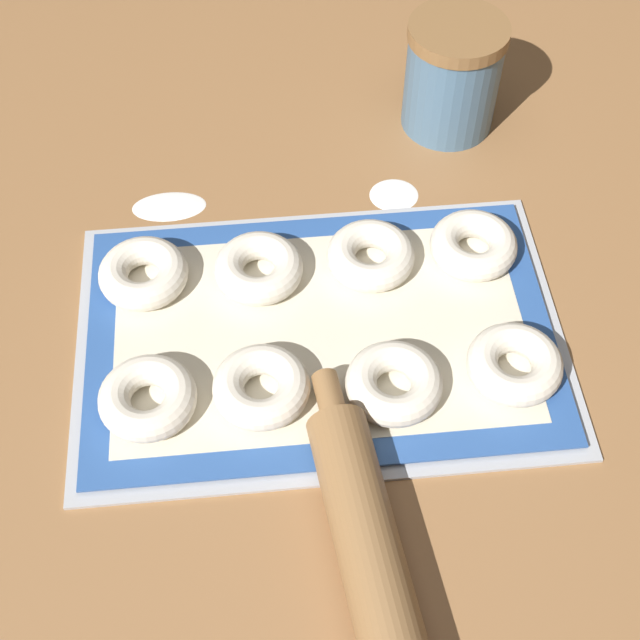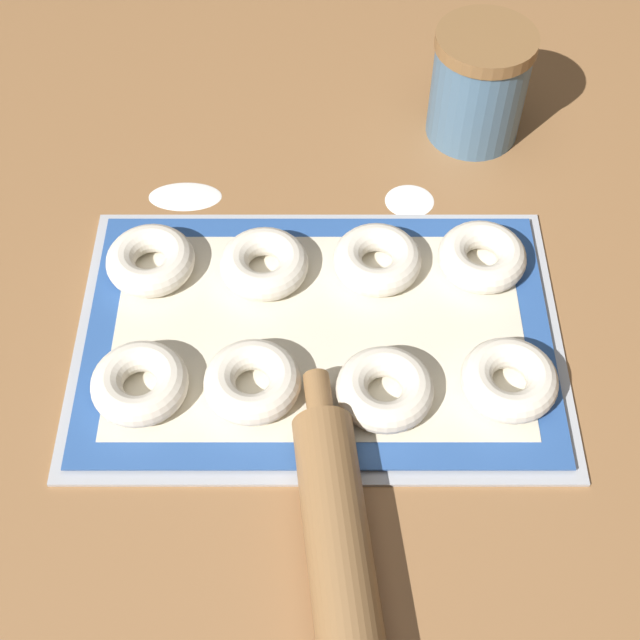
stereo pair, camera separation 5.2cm
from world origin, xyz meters
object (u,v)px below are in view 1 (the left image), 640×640
at_px(bagel_back_mid_right, 371,256).
at_px(flour_canister, 452,76).
at_px(bagel_back_far_left, 143,273).
at_px(bagel_front_mid_right, 394,383).
at_px(bagel_back_mid_left, 259,268).
at_px(baking_tray, 320,333).
at_px(bagel_back_far_right, 473,245).
at_px(bagel_front_far_right, 515,364).
at_px(rolling_pin, 373,568).
at_px(bagel_front_far_left, 148,398).
at_px(bagel_front_mid_left, 261,387).

height_order(bagel_back_mid_right, flour_canister, flour_canister).
bearing_deg(flour_canister, bagel_back_far_left, -147.55).
relative_size(bagel_front_mid_right, bagel_back_mid_left, 1.00).
bearing_deg(bagel_back_mid_right, baking_tray, -127.97).
height_order(bagel_back_far_right, flour_canister, flour_canister).
bearing_deg(bagel_back_far_right, bagel_back_mid_left, -177.65).
relative_size(bagel_front_mid_right, bagel_back_far_left, 1.00).
bearing_deg(bagel_back_far_right, bagel_front_far_right, -86.51).
distance_m(bagel_back_mid_right, rolling_pin, 0.34).
relative_size(bagel_front_far_left, bagel_back_far_left, 1.00).
bearing_deg(flour_canister, bagel_front_far_left, -132.92).
relative_size(bagel_front_mid_right, rolling_pin, 0.24).
distance_m(baking_tray, rolling_pin, 0.26).
bearing_deg(bagel_back_mid_right, bagel_back_mid_left, -177.22).
bearing_deg(bagel_back_far_right, flour_canister, 86.35).
relative_size(bagel_back_mid_right, rolling_pin, 0.24).
height_order(bagel_front_mid_right, flour_canister, flour_canister).
bearing_deg(bagel_front_mid_left, bagel_front_far_left, -178.98).
distance_m(bagel_front_far_left, bagel_front_mid_left, 0.11).
bearing_deg(bagel_front_mid_right, bagel_back_far_left, 146.47).
height_order(bagel_front_mid_left, bagel_back_far_left, same).
distance_m(baking_tray, bagel_back_mid_right, 0.10).
height_order(bagel_front_far_left, bagel_front_far_right, same).
xyz_separation_m(baking_tray, bagel_back_mid_left, (-0.06, 0.07, 0.02)).
height_order(baking_tray, bagel_back_far_right, bagel_back_far_right).
distance_m(baking_tray, bagel_front_far_left, 0.19).
bearing_deg(rolling_pin, bagel_front_mid_right, 76.31).
xyz_separation_m(bagel_back_mid_right, rolling_pin, (-0.04, -0.34, 0.00)).
height_order(bagel_front_mid_right, bagel_back_mid_left, same).
bearing_deg(bagel_back_mid_right, bagel_front_far_right, -51.25).
height_order(bagel_back_mid_left, bagel_back_far_right, same).
xyz_separation_m(bagel_back_mid_left, flour_canister, (0.24, 0.24, 0.04)).
relative_size(bagel_back_far_right, rolling_pin, 0.24).
xyz_separation_m(bagel_front_far_right, bagel_back_far_left, (-0.36, 0.15, 0.00)).
bearing_deg(bagel_back_mid_left, bagel_back_far_right, 2.35).
bearing_deg(bagel_back_far_left, bagel_back_mid_right, 0.28).
relative_size(bagel_front_mid_right, bagel_back_far_right, 1.00).
relative_size(bagel_front_far_left, bagel_front_mid_left, 1.00).
bearing_deg(baking_tray, rolling_pin, -85.74).
bearing_deg(bagel_back_mid_right, bagel_front_mid_right, -89.58).
xyz_separation_m(baking_tray, bagel_front_mid_left, (-0.06, -0.07, 0.02)).
relative_size(baking_tray, bagel_back_far_right, 5.28).
height_order(bagel_front_mid_right, rolling_pin, rolling_pin).
distance_m(bagel_back_far_left, bagel_back_far_right, 0.35).
bearing_deg(bagel_front_mid_left, rolling_pin, -66.17).
bearing_deg(bagel_front_far_left, flour_canister, 47.08).
height_order(baking_tray, flour_canister, flour_canister).
xyz_separation_m(baking_tray, bagel_front_far_left, (-0.17, -0.07, 0.02)).
distance_m(bagel_front_far_right, bagel_back_mid_left, 0.28).
height_order(bagel_front_far_left, bagel_back_far_right, same).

